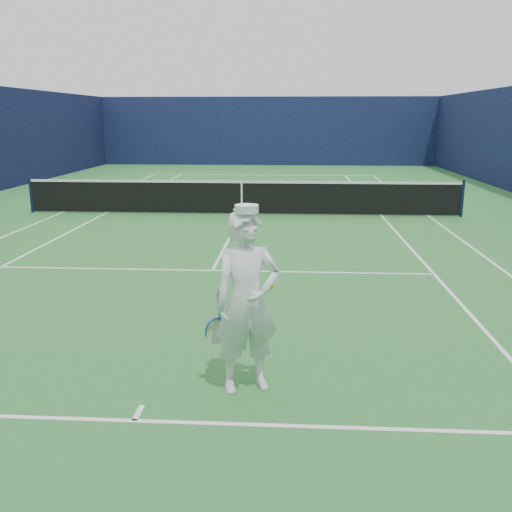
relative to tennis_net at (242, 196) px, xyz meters
The scene contains 5 objects.
ground 0.55m from the tennis_net, ahead, with size 80.00×80.00×0.00m, color #2A6E2F.
court_markings 0.55m from the tennis_net, ahead, with size 11.03×23.83×0.01m.
windscreen_fence 1.45m from the tennis_net, ahead, with size 20.12×36.12×4.00m.
tennis_net is the anchor object (origin of this frame).
tennis_player 11.17m from the tennis_net, 84.75° to the right, with size 0.90×0.68×1.98m.
Camera 1 is at (1.47, -16.70, 2.82)m, focal length 40.00 mm.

